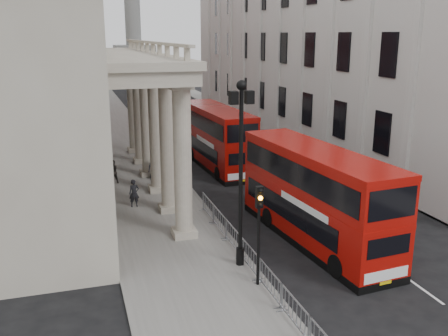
# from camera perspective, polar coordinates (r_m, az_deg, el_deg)

# --- Properties ---
(ground) EXTENTS (260.00, 260.00, 0.00)m
(ground) POSITION_cam_1_polar(r_m,az_deg,el_deg) (20.17, 7.33, -15.70)
(ground) COLOR black
(ground) RESTS_ON ground
(sidewalk_west) EXTENTS (6.00, 140.00, 0.12)m
(sidewalk_west) POSITION_cam_1_polar(r_m,az_deg,el_deg) (47.03, -11.28, 2.24)
(sidewalk_west) COLOR slate
(sidewalk_west) RESTS_ON ground
(sidewalk_east) EXTENTS (3.00, 140.00, 0.12)m
(sidewalk_east) POSITION_cam_1_polar(r_m,az_deg,el_deg) (51.28, 7.39, 3.47)
(sidewalk_east) COLOR slate
(sidewalk_east) RESTS_ON ground
(kerb) EXTENTS (0.20, 140.00, 0.14)m
(kerb) POSITION_cam_1_polar(r_m,az_deg,el_deg) (47.39, -7.74, 2.51)
(kerb) COLOR slate
(kerb) RESTS_ON ground
(portico_building) EXTENTS (9.00, 28.00, 12.00)m
(portico_building) POSITION_cam_1_polar(r_m,az_deg,el_deg) (34.10, -22.28, 6.76)
(portico_building) COLOR #9E9585
(portico_building) RESTS_ON ground
(brick_building) EXTENTS (9.00, 32.00, 22.00)m
(brick_building) POSITION_cam_1_polar(r_m,az_deg,el_deg) (63.77, -20.56, 14.82)
(brick_building) COLOR maroon
(brick_building) RESTS_ON ground
(west_building_far) EXTENTS (9.00, 30.00, 20.00)m
(west_building_far) POSITION_cam_1_polar(r_m,az_deg,el_deg) (95.74, -19.53, 14.09)
(west_building_far) COLOR #9E9585
(west_building_far) RESTS_ON ground
(east_building) EXTENTS (8.00, 55.00, 25.00)m
(east_building) POSITION_cam_1_polar(r_m,az_deg,el_deg) (53.17, 9.50, 17.29)
(east_building) COLOR beige
(east_building) RESTS_ON ground
(monument_column) EXTENTS (8.00, 8.00, 54.20)m
(monument_column) POSITION_cam_1_polar(r_m,az_deg,el_deg) (108.67, -10.46, 17.87)
(monument_column) COLOR #60605E
(monument_column) RESTS_ON ground
(lamp_post_south) EXTENTS (1.05, 0.44, 8.32)m
(lamp_post_south) POSITION_cam_1_polar(r_m,az_deg,el_deg) (21.52, 1.94, 0.62)
(lamp_post_south) COLOR black
(lamp_post_south) RESTS_ON sidewalk_west
(lamp_post_mid) EXTENTS (1.05, 0.44, 8.32)m
(lamp_post_mid) POSITION_cam_1_polar(r_m,az_deg,el_deg) (36.73, -6.24, 6.59)
(lamp_post_mid) COLOR black
(lamp_post_mid) RESTS_ON sidewalk_west
(lamp_post_north) EXTENTS (1.05, 0.44, 8.32)m
(lamp_post_north) POSITION_cam_1_polar(r_m,az_deg,el_deg) (52.41, -9.63, 9.00)
(lamp_post_north) COLOR black
(lamp_post_north) RESTS_ON sidewalk_west
(traffic_light) EXTENTS (0.28, 0.33, 4.30)m
(traffic_light) POSITION_cam_1_polar(r_m,az_deg,el_deg) (20.29, 4.03, -5.67)
(traffic_light) COLOR black
(traffic_light) RESTS_ON sidewalk_west
(crowd_barriers) EXTENTS (0.50, 18.75, 1.10)m
(crowd_barriers) POSITION_cam_1_polar(r_m,az_deg,el_deg) (21.52, 4.05, -11.48)
(crowd_barriers) COLOR gray
(crowd_barriers) RESTS_ON sidewalk_west
(bus_near) EXTENTS (3.68, 11.36, 4.82)m
(bus_near) POSITION_cam_1_polar(r_m,az_deg,el_deg) (25.46, 10.40, -2.93)
(bus_near) COLOR #A10C07
(bus_near) RESTS_ON ground
(bus_far) EXTENTS (3.20, 11.06, 4.72)m
(bus_far) POSITION_cam_1_polar(r_m,az_deg,el_deg) (39.41, -0.84, 3.65)
(bus_far) COLOR #8D0B06
(bus_far) RESTS_ON ground
(pedestrian_a) EXTENTS (0.63, 0.42, 1.69)m
(pedestrian_a) POSITION_cam_1_polar(r_m,az_deg,el_deg) (30.65, -10.23, -2.86)
(pedestrian_a) COLOR black
(pedestrian_a) RESTS_ON sidewalk_west
(pedestrian_b) EXTENTS (0.97, 0.84, 1.70)m
(pedestrian_b) POSITION_cam_1_polar(r_m,az_deg,el_deg) (35.67, -12.62, -0.42)
(pedestrian_b) COLOR black
(pedestrian_b) RESTS_ON sidewalk_west
(pedestrian_c) EXTENTS (0.88, 0.59, 1.75)m
(pedestrian_c) POSITION_cam_1_polar(r_m,az_deg,el_deg) (36.16, -7.99, 0.06)
(pedestrian_c) COLOR black
(pedestrian_c) RESTS_ON sidewalk_west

